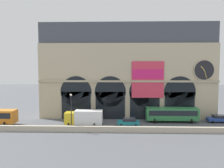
# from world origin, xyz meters

# --- Properties ---
(ground_plane) EXTENTS (200.00, 200.00, 0.00)m
(ground_plane) POSITION_xyz_m (0.00, 0.00, 0.00)
(ground_plane) COLOR #54565B
(quay_parapet_wall) EXTENTS (90.00, 0.70, 1.09)m
(quay_parapet_wall) POSITION_xyz_m (0.00, -5.08, 0.55)
(quay_parapet_wall) COLOR #B2A891
(quay_parapet_wall) RESTS_ON ground
(station_building) EXTENTS (40.31, 6.21, 21.87)m
(station_building) POSITION_xyz_m (0.03, 7.91, 10.65)
(station_building) COLOR #BCAD8C
(station_building) RESTS_ON ground
(box_truck_midwest) EXTENTS (7.50, 2.91, 3.12)m
(box_truck_midwest) POSITION_xyz_m (-8.88, -0.77, 1.70)
(box_truck_midwest) COLOR gold
(box_truck_midwest) RESTS_ON ground
(car_center) EXTENTS (4.40, 2.22, 1.55)m
(car_center) POSITION_xyz_m (0.02, -0.55, 0.80)
(car_center) COLOR #19727A
(car_center) RESTS_ON ground
(bus_mideast) EXTENTS (11.00, 3.25, 3.10)m
(bus_mideast) POSITION_xyz_m (9.44, 2.81, 1.78)
(bus_mideast) COLOR #2D7A42
(bus_mideast) RESTS_ON ground
(car_east) EXTENTS (4.40, 2.22, 1.55)m
(car_east) POSITION_xyz_m (19.32, 2.87, 0.80)
(car_east) COLOR #28479E
(car_east) RESTS_ON ground
(street_lamp_quayside) EXTENTS (0.44, 0.44, 6.90)m
(street_lamp_quayside) POSITION_xyz_m (-10.75, -4.28, 4.41)
(street_lamp_quayside) COLOR black
(street_lamp_quayside) RESTS_ON ground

